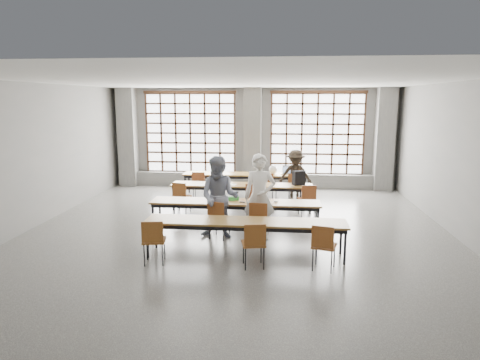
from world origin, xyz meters
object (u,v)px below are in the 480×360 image
Objects in this scene: desk_row_a at (245,176)px; chair_front_left at (218,216)px; student_back at (295,175)px; chair_mid_centre at (254,196)px; phone at (243,202)px; plastic_bag at (273,169)px; green_box at (234,199)px; chair_back_right at (295,184)px; desk_row_b at (242,186)px; red_pouch at (154,238)px; chair_mid_left at (181,194)px; student_female at (220,197)px; desk_row_c at (235,204)px; chair_near_right at (323,243)px; chair_front_right at (259,217)px; desk_row_d at (245,224)px; mouse at (276,202)px; backpack at (299,178)px; laptop_back at (287,172)px; chair_back_left at (199,182)px; chair_near_mid at (254,241)px; chair_back_mid at (268,184)px; student_male at (260,197)px; laptop_front at (259,198)px; chair_mid_right at (308,197)px.

chair_front_left is at bearing -92.99° from desk_row_a.
chair_mid_centre is at bearing -123.90° from student_back.
plastic_bag is (0.63, 3.98, 0.14)m from phone.
chair_back_right is at bearing 63.57° from green_box.
red_pouch is at bearing -106.96° from desk_row_b.
chair_mid_left is at bearing 139.70° from green_box.
student_female is at bearing -95.88° from desk_row_b.
chair_mid_centre reaches higher than green_box.
desk_row_c is at bearing -57.99° from green_box.
red_pouch is at bearing 178.62° from chair_near_right.
chair_front_right is (-0.91, -3.83, 0.00)m from chair_back_right.
desk_row_b is 1.92m from chair_back_right.
plastic_bag reaches higher than green_box.
desk_row_d is at bearing 157.05° from chair_near_right.
desk_row_a is 1.00× the size of desk_row_b.
chair_front_left is 8.98× the size of mouse.
chair_mid_centre is at bearing -175.37° from backpack.
laptop_back is at bearing 76.05° from student_female.
red_pouch is at bearing -109.46° from plastic_bag.
chair_back_right is at bearing 76.83° from desk_row_d.
student_female is at bearing 79.71° from chair_front_left.
student_female is at bearing -113.32° from green_box.
chair_mid_left is (-3.15, -1.76, 0.00)m from chair_back_right.
phone reaches higher than desk_row_b.
phone is (-1.33, -3.43, -0.05)m from student_back.
chair_near_mid is (2.08, -5.45, 0.00)m from chair_back_left.
student_female is 4.47× the size of laptop_back.
chair_back_mid is 6.77× the size of phone.
chair_front_right is 4.62m from laptop_back.
plastic_bag is at bearing 16.47° from chair_back_left.
student_female reaches higher than green_box.
chair_back_right is 2.20× the size of backpack.
student_female reaches higher than red_pouch.
backpack is at bearing -86.68° from chair_back_right.
student_male reaches higher than chair_front_left.
student_female is at bearing 171.78° from chair_front_right.
laptop_front reaches higher than chair_near_mid.
desk_row_b is 4.55× the size of chair_mid_left.
student_female reaches higher than desk_row_c.
chair_mid_right is 4.76m from red_pouch.
laptop_back is (0.92, 2.50, 0.25)m from chair_mid_centre.
student_back is at bearing 62.70° from red_pouch.
chair_near_right is (1.89, -4.31, -0.13)m from desk_row_b.
student_female is (-0.89, 0.13, 0.39)m from chair_front_right.
chair_mid_centre is at bearing 77.00° from student_female.
desk_row_d is at bearing 17.93° from red_pouch.
chair_front_right is (0.63, -2.69, -0.13)m from desk_row_b.
plastic_bag is at bearing 88.57° from backpack.
chair_back_right is at bearing -21.56° from desk_row_a.
chair_mid_left is 2.40m from phone.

